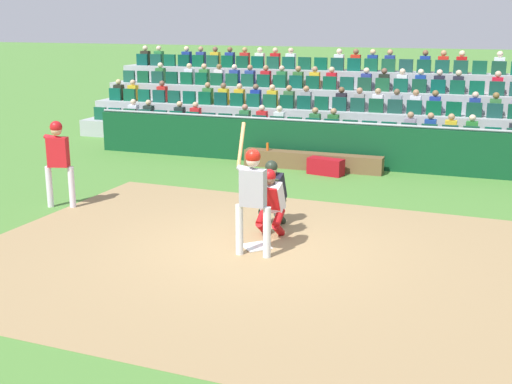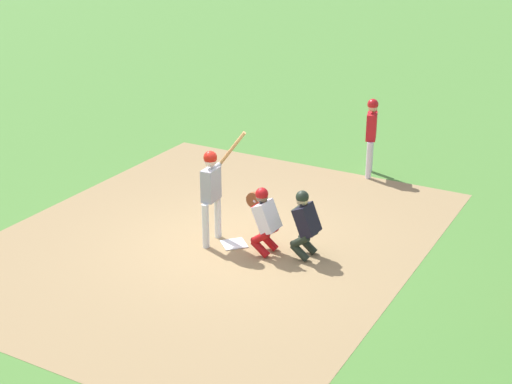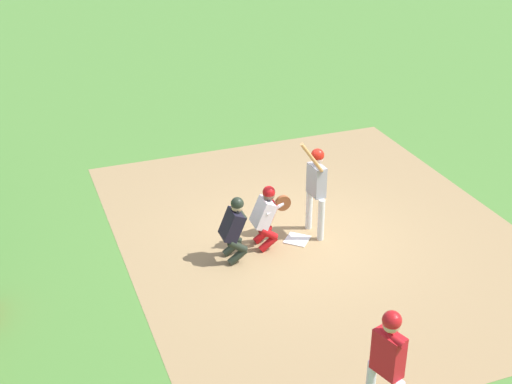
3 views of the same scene
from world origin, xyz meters
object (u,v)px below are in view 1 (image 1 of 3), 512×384
Objects in this scene: home_plate_marker at (256,246)px; equipment_duffel_bag at (326,167)px; catcher_crouching at (270,199)px; home_plate_umpire at (272,189)px; water_bottle_on_bench at (268,147)px; on_deck_batter at (58,155)px; batter_at_plate at (252,190)px; dugout_bench at (312,161)px.

home_plate_marker is 5.86m from equipment_duffel_bag.
catcher_crouching is at bearing -92.15° from home_plate_marker.
home_plate_umpire is 6.41× the size of water_bottle_on_bench.
home_plate_umpire reaches higher than catcher_crouching.
on_deck_batter is at bearing -12.18° from home_plate_marker.
equipment_duffel_bag is at bearing -89.18° from home_plate_umpire.
catcher_crouching is 1.41× the size of equipment_duffel_bag.
on_deck_batter is (4.52, 4.83, 0.91)m from equipment_duffel_bag.
home_plate_umpire is (0.19, -0.72, -0.02)m from catcher_crouching.
catcher_crouching is at bearing 175.48° from on_deck_batter.
home_plate_umpire is at bearing -82.16° from batter_at_plate.
equipment_duffel_bag is (0.25, -5.20, -0.51)m from catcher_crouching.
home_plate_umpire is 0.35× the size of dugout_bench.
catcher_crouching is 1.00× the size of home_plate_umpire.
water_bottle_on_bench is (1.23, 0.06, 0.32)m from dugout_bench.
home_plate_umpire reaches higher than dugout_bench.
equipment_duffel_bag reaches higher than home_plate_marker.
batter_at_plate is 0.59× the size of dugout_bench.
equipment_duffel_bag is at bearing 166.20° from water_bottle_on_bench.
catcher_crouching reaches higher than dugout_bench.
water_bottle_on_bench is at bearing -1.93° from equipment_duffel_bag.
catcher_crouching is 6.40× the size of water_bottle_on_bench.
on_deck_batter is (4.04, 5.31, 0.91)m from dugout_bench.
batter_at_plate is 1.19× the size of on_deck_batter.
catcher_crouching is 4.80m from on_deck_batter.
batter_at_plate is at bearing 97.84° from home_plate_umpire.
home_plate_marker is 0.24× the size of on_deck_batter.
home_plate_umpire is (0.24, -1.78, -0.44)m from batter_at_plate.
equipment_duffel_bag is 6.67m from on_deck_batter.
water_bottle_on_bench reaches higher than dugout_bench.
equipment_duffel_bag is at bearing -133.10° from on_deck_batter.
equipment_duffel_bag is (0.06, -4.48, -0.49)m from home_plate_umpire.
batter_at_plate is 1.69× the size of catcher_crouching.
batter_at_plate reaches higher than dugout_bench.
dugout_bench is at bearing -82.68° from catcher_crouching.
on_deck_batter reaches higher than home_plate_umpire.
water_bottle_on_bench reaches higher than equipment_duffel_bag.
home_plate_umpire is at bearing 102.69° from equipment_duffel_bag.
dugout_bench is 1.27m from water_bottle_on_bench.
home_plate_umpire is at bearing 109.89° from water_bottle_on_bench.
dugout_bench is 6.73m from on_deck_batter.
batter_at_plate reaches higher than home_plate_marker.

